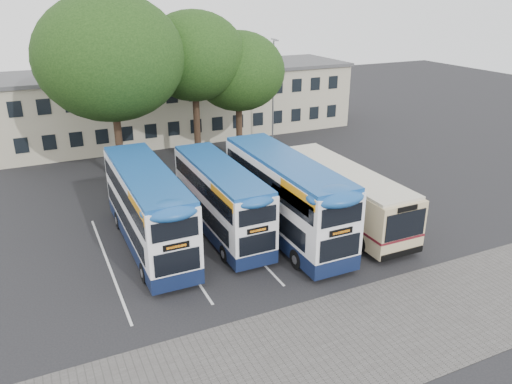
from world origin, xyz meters
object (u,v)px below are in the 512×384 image
object	(u,v)px
lamp_post	(273,88)
bus_dd_left	(148,205)
tree_left	(110,58)
tree_mid	(194,56)
bus_single	(341,191)
tree_right	(238,71)
bus_dd_mid	(220,197)
bus_dd_right	(285,194)

from	to	relation	value
lamp_post	bus_dd_left	world-z (taller)	lamp_post
lamp_post	bus_dd_left	bearing A→B (deg)	-135.74
tree_left	tree_mid	distance (m)	6.42
bus_single	tree_right	bearing A→B (deg)	92.39
tree_mid	tree_right	bearing A→B (deg)	3.73
bus_dd_mid	bus_dd_right	distance (m)	3.51
lamp_post	tree_right	distance (m)	4.74
bus_single	bus_dd_right	bearing A→B (deg)	-175.82
lamp_post	tree_mid	size ratio (longest dim) A/B	0.79
bus_dd_right	bus_dd_left	bearing A→B (deg)	165.74
bus_dd_left	bus_dd_right	world-z (taller)	bus_dd_right
lamp_post	tree_mid	xyz separation A→B (m)	(-7.58, -2.07, 3.17)
bus_dd_left	bus_dd_mid	xyz separation A→B (m)	(3.99, -0.11, -0.18)
bus_dd_left	bus_dd_mid	distance (m)	4.00
tree_right	bus_dd_left	size ratio (longest dim) A/B	0.97
tree_mid	bus_single	bearing A→B (deg)	-72.69
tree_right	bus_dd_mid	xyz separation A→B (m)	(-6.39, -12.26, -4.74)
bus_single	lamp_post	bearing A→B (deg)	77.64
lamp_post	tree_left	distance (m)	14.70
bus_dd_left	tree_left	bearing A→B (deg)	86.87
tree_right	bus_dd_left	bearing A→B (deg)	-130.53
tree_left	tree_mid	size ratio (longest dim) A/B	1.11
bus_dd_right	tree_right	bearing A→B (deg)	76.60
tree_left	bus_single	xyz separation A→B (m)	(10.39, -11.83, -6.81)
bus_single	tree_mid	bearing A→B (deg)	107.31
lamp_post	tree_left	size ratio (longest dim) A/B	0.71
tree_left	bus_dd_left	size ratio (longest dim) A/B	1.24
lamp_post	bus_dd_right	size ratio (longest dim) A/B	0.85
lamp_post	bus_dd_mid	distance (m)	17.73
bus_dd_right	tree_mid	bearing A→B (deg)	91.22
lamp_post	bus_single	bearing A→B (deg)	-102.36
tree_mid	bus_single	distance (m)	15.45
tree_left	bus_dd_right	world-z (taller)	tree_left
tree_right	bus_dd_mid	distance (m)	14.61
tree_mid	bus_dd_mid	xyz separation A→B (m)	(-2.78, -12.02, -6.07)
bus_dd_mid	bus_dd_right	bearing A→B (deg)	-28.74
tree_mid	bus_dd_right	xyz separation A→B (m)	(0.29, -13.70, -5.80)
lamp_post	bus_dd_left	size ratio (longest dim) A/B	0.88
tree_right	bus_dd_right	size ratio (longest dim) A/B	0.93
tree_mid	lamp_post	bearing A→B (deg)	15.32
bus_dd_mid	tree_right	bearing A→B (deg)	62.46
tree_mid	bus_dd_mid	size ratio (longest dim) A/B	1.21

